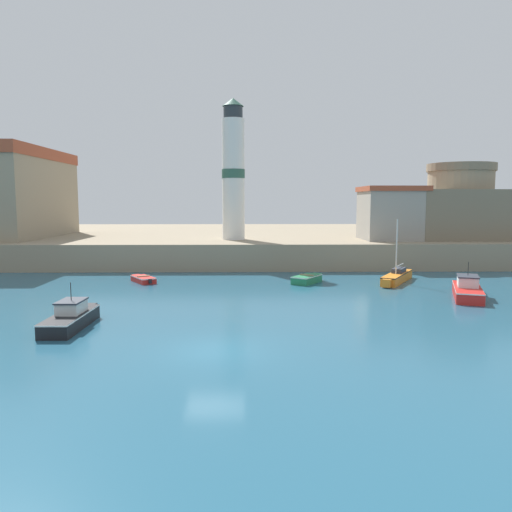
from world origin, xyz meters
name	(u,v)px	position (x,y,z in m)	size (l,w,h in m)	color
ground_plane	(215,351)	(0.00, 0.00, 0.00)	(200.00, 200.00, 0.00)	#235670
quay_seawall	(237,241)	(0.00, 43.75, 1.24)	(120.00, 40.00, 2.48)	gray
motorboat_black_0	(71,317)	(-7.55, 4.20, 0.50)	(1.60, 5.43, 2.27)	black
sailboat_orange_1	(397,277)	(13.20, 17.97, 0.44)	(3.92, 5.87, 4.99)	orange
motorboat_red_2	(467,289)	(16.02, 11.67, 0.52)	(3.42, 6.22, 2.35)	red
dinghy_green_3	(307,279)	(6.10, 17.73, 0.33)	(2.75, 3.37, 0.68)	#237A4C
dinghy_red_4	(143,279)	(-6.87, 18.32, 0.25)	(2.47, 3.18, 0.53)	red
church	(3,189)	(-24.90, 33.80, 7.69)	(12.76, 17.35, 14.40)	gray
fortress	(459,209)	(24.00, 32.17, 5.50)	(11.11, 11.11, 7.80)	#796C57
lighthouse	(233,172)	(0.00, 30.04, 9.31)	(2.31, 2.31, 14.04)	silver
harbor_shed_near_wharf	(391,213)	(16.00, 29.66, 5.18)	(6.05, 6.33, 5.35)	gray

